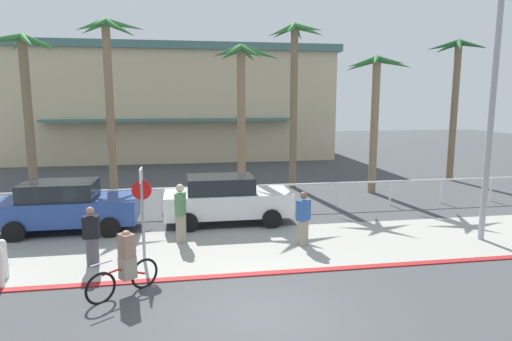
# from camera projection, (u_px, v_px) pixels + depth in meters

# --- Properties ---
(ground_plane) EXTENTS (80.00, 80.00, 0.00)m
(ground_plane) POSITION_uv_depth(u_px,v_px,m) (220.00, 203.00, 18.52)
(ground_plane) COLOR #424447
(sidewalk_strip) EXTENTS (44.00, 4.00, 0.02)m
(sidewalk_strip) POSITION_uv_depth(u_px,v_px,m) (236.00, 248.00, 12.87)
(sidewalk_strip) COLOR #9E9E93
(sidewalk_strip) RESTS_ON ground
(curb_paint) EXTENTS (44.00, 0.24, 0.03)m
(curb_paint) POSITION_uv_depth(u_px,v_px,m) (246.00, 275.00, 10.92)
(curb_paint) COLOR maroon
(curb_paint) RESTS_ON ground
(building_backdrop) EXTENTS (23.78, 13.32, 8.13)m
(building_backdrop) POSITION_uv_depth(u_px,v_px,m) (172.00, 103.00, 34.98)
(building_backdrop) COLOR beige
(building_backdrop) RESTS_ON ground
(rail_fence) EXTENTS (27.86, 0.08, 1.04)m
(rail_fence) POSITION_uv_depth(u_px,v_px,m) (223.00, 191.00, 16.92)
(rail_fence) COLOR white
(rail_fence) RESTS_ON ground
(stop_sign_bike_lane) EXTENTS (0.52, 0.56, 2.56)m
(stop_sign_bike_lane) POSITION_uv_depth(u_px,v_px,m) (142.00, 201.00, 11.56)
(stop_sign_bike_lane) COLOR gray
(stop_sign_bike_lane) RESTS_ON ground
(bollard_0) EXTENTS (0.20, 0.20, 1.00)m
(bollard_0) POSITION_uv_depth(u_px,v_px,m) (3.00, 259.00, 10.63)
(bollard_0) COLOR white
(bollard_0) RESTS_ON ground
(streetlight_curb) EXTENTS (0.24, 2.54, 7.50)m
(streetlight_curb) POSITION_uv_depth(u_px,v_px,m) (498.00, 102.00, 12.77)
(streetlight_curb) COLOR #9EA0A5
(streetlight_curb) RESTS_ON ground
(palm_tree_1) EXTENTS (3.17, 3.27, 6.97)m
(palm_tree_1) POSITION_uv_depth(u_px,v_px,m) (24.00, 79.00, 17.67)
(palm_tree_1) COLOR #756047
(palm_tree_1) RESTS_ON ground
(palm_tree_2) EXTENTS (2.97, 2.86, 7.84)m
(palm_tree_2) POSITION_uv_depth(u_px,v_px,m) (109.00, 68.00, 19.24)
(palm_tree_2) COLOR #846B4C
(palm_tree_2) RESTS_ON ground
(palm_tree_3) EXTENTS (2.95, 2.94, 6.64)m
(palm_tree_3) POSITION_uv_depth(u_px,v_px,m) (242.00, 87.00, 18.59)
(palm_tree_3) COLOR #846B4C
(palm_tree_3) RESTS_ON ground
(palm_tree_4) EXTENTS (2.82, 3.17, 7.94)m
(palm_tree_4) POSITION_uv_depth(u_px,v_px,m) (295.00, 72.00, 20.96)
(palm_tree_4) COLOR #756047
(palm_tree_4) RESTS_ON ground
(palm_tree_5) EXTENTS (3.16, 2.93, 6.31)m
(palm_tree_5) POSITION_uv_depth(u_px,v_px,m) (376.00, 93.00, 19.97)
(palm_tree_5) COLOR #846B4C
(palm_tree_5) RESTS_ON ground
(palm_tree_6) EXTENTS (3.53, 3.14, 7.44)m
(palm_tree_6) POSITION_uv_depth(u_px,v_px,m) (456.00, 79.00, 22.99)
(palm_tree_6) COLOR #756047
(palm_tree_6) RESTS_ON ground
(car_blue_1) EXTENTS (4.40, 2.02, 1.69)m
(car_blue_1) POSITION_uv_depth(u_px,v_px,m) (67.00, 206.00, 14.40)
(car_blue_1) COLOR #284793
(car_blue_1) RESTS_ON ground
(car_white_2) EXTENTS (4.40, 2.02, 1.69)m
(car_white_2) POSITION_uv_depth(u_px,v_px,m) (226.00, 199.00, 15.41)
(car_white_2) COLOR white
(car_white_2) RESTS_ON ground
(cyclist_red_0) EXTENTS (1.47, 1.18, 1.50)m
(cyclist_red_0) POSITION_uv_depth(u_px,v_px,m) (126.00, 264.00, 9.78)
(cyclist_red_0) COLOR black
(cyclist_red_0) RESTS_ON ground
(pedestrian_0) EXTENTS (0.38, 0.45, 1.83)m
(pedestrian_0) POSITION_uv_depth(u_px,v_px,m) (181.00, 215.00, 13.29)
(pedestrian_0) COLOR gray
(pedestrian_0) RESTS_ON ground
(pedestrian_1) EXTENTS (0.47, 0.45, 1.65)m
(pedestrian_1) POSITION_uv_depth(u_px,v_px,m) (303.00, 221.00, 13.03)
(pedestrian_1) COLOR gray
(pedestrian_1) RESTS_ON ground
(pedestrian_2) EXTENTS (0.40, 0.32, 1.60)m
(pedestrian_2) POSITION_uv_depth(u_px,v_px,m) (92.00, 239.00, 11.40)
(pedestrian_2) COLOR #4C4C51
(pedestrian_2) RESTS_ON ground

